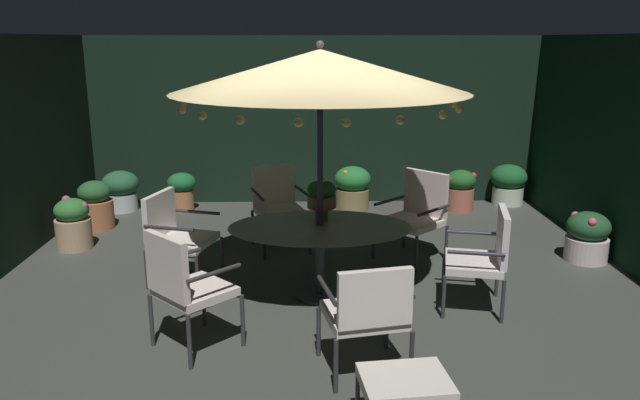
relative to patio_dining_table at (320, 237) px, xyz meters
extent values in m
cube|color=#3E403A|center=(-0.01, 0.04, -0.63)|extent=(7.46, 7.93, 0.02)
cube|color=black|center=(-0.01, 3.85, 0.66)|extent=(7.46, 0.30, 2.57)
cylinder|color=#2B3033|center=(0.00, 0.00, -0.60)|extent=(0.53, 0.53, 0.03)
cylinder|color=#2B3033|center=(0.00, 0.00, -0.27)|extent=(0.09, 0.09, 0.70)
ellipsoid|color=#8D9697|center=(0.00, 0.00, 0.10)|extent=(1.81, 1.25, 0.03)
cylinder|color=#2D2B33|center=(0.00, 0.00, 0.46)|extent=(0.06, 0.06, 2.16)
cone|color=#CEB87C|center=(0.00, 0.00, 1.60)|extent=(2.78, 2.78, 0.40)
sphere|color=#2D2B33|center=(0.00, 0.00, 1.84)|extent=(0.07, 0.07, 0.07)
sphere|color=#F9DB8C|center=(1.27, 0.05, 1.29)|extent=(0.07, 0.07, 0.07)
sphere|color=#F9DB8C|center=(1.20, 0.40, 1.29)|extent=(0.07, 0.07, 0.07)
sphere|color=#F9DB8C|center=(0.96, 0.83, 1.29)|extent=(0.07, 0.07, 0.07)
sphere|color=#F9DB8C|center=(0.59, 1.12, 1.29)|extent=(0.07, 0.07, 0.07)
sphere|color=#F9DB8C|center=(0.18, 1.26, 1.29)|extent=(0.07, 0.07, 0.07)
sphere|color=#F9DB8C|center=(-0.22, 1.25, 1.29)|extent=(0.07, 0.07, 0.07)
sphere|color=#F9DB8C|center=(-0.67, 1.08, 1.29)|extent=(0.07, 0.07, 0.07)
sphere|color=#F9DB8C|center=(-0.94, 0.85, 1.29)|extent=(0.07, 0.07, 0.07)
sphere|color=#F9DB8C|center=(-1.18, 0.47, 1.29)|extent=(0.07, 0.07, 0.07)
sphere|color=#F9DB8C|center=(-1.27, -0.03, 1.29)|extent=(0.07, 0.07, 0.07)
sphere|color=#F9DB8C|center=(-1.20, -0.40, 1.29)|extent=(0.07, 0.07, 0.07)
sphere|color=#F9DB8C|center=(-0.96, -0.83, 1.29)|extent=(0.07, 0.07, 0.07)
sphere|color=#F9DB8C|center=(-0.63, -1.10, 1.29)|extent=(0.07, 0.07, 0.07)
sphere|color=#F9DB8C|center=(-0.19, -1.25, 1.29)|extent=(0.07, 0.07, 0.07)
sphere|color=#F9DB8C|center=(0.17, -1.26, 1.29)|extent=(0.07, 0.07, 0.07)
sphere|color=#F9DB8C|center=(0.58, -1.13, 1.29)|extent=(0.07, 0.07, 0.07)
sphere|color=#F9DB8C|center=(0.98, -0.81, 1.29)|extent=(0.07, 0.07, 0.07)
sphere|color=#F9DB8C|center=(1.21, -0.39, 1.29)|extent=(0.07, 0.07, 0.07)
cylinder|color=#806446|center=(0.02, 0.18, 0.18)|extent=(0.13, 0.13, 0.14)
cylinder|color=#886A4B|center=(0.02, 0.18, 0.31)|extent=(0.29, 0.29, 0.12)
ellipsoid|color=#1A5F31|center=(0.02, 0.18, 0.44)|extent=(0.29, 0.29, 0.17)
sphere|color=#DFD046|center=(0.02, 0.18, 0.50)|extent=(0.10, 0.10, 0.10)
cylinder|color=#32292F|center=(-1.06, 0.63, -0.41)|extent=(0.04, 0.04, 0.41)
cylinder|color=#32292F|center=(-1.24, 0.04, -0.41)|extent=(0.04, 0.04, 0.41)
cylinder|color=#32292F|center=(-1.61, 0.79, -0.41)|extent=(0.04, 0.04, 0.41)
cylinder|color=#32292F|center=(-1.78, 0.19, -0.41)|extent=(0.04, 0.04, 0.41)
cube|color=silver|center=(-1.42, 0.41, -0.17)|extent=(0.70, 0.73, 0.07)
cube|color=silver|center=(-1.68, 0.49, 0.10)|extent=(0.22, 0.58, 0.47)
cylinder|color=#32292F|center=(-1.34, 0.71, 0.06)|extent=(0.53, 0.19, 0.04)
cylinder|color=#32292F|center=(-1.51, 0.11, 0.06)|extent=(0.53, 0.19, 0.04)
cylinder|color=#312F30|center=(-1.06, -0.66, -0.39)|extent=(0.04, 0.04, 0.46)
cylinder|color=#312F30|center=(-0.67, -1.05, -0.39)|extent=(0.04, 0.04, 0.46)
cylinder|color=#312F30|center=(-1.44, -1.03, -0.39)|extent=(0.04, 0.04, 0.46)
cylinder|color=#312F30|center=(-1.05, -1.42, -0.39)|extent=(0.04, 0.04, 0.46)
cube|color=silver|center=(-1.05, -1.04, -0.12)|extent=(0.75, 0.75, 0.07)
cube|color=silver|center=(-1.23, -1.22, 0.16)|extent=(0.41, 0.42, 0.50)
cylinder|color=#312F30|center=(-1.25, -0.84, 0.11)|extent=(0.39, 0.38, 0.04)
cylinder|color=#312F30|center=(-0.86, -1.24, 0.11)|extent=(0.39, 0.38, 0.04)
cylinder|color=#2E2A2C|center=(-0.04, -1.23, -0.41)|extent=(0.04, 0.04, 0.42)
cylinder|color=#2E2A2C|center=(0.53, -1.12, -0.41)|extent=(0.04, 0.04, 0.42)
cylinder|color=#2E2A2C|center=(0.07, -1.78, -0.41)|extent=(0.04, 0.04, 0.42)
cylinder|color=#2E2A2C|center=(0.64, -1.67, -0.41)|extent=(0.04, 0.04, 0.42)
cube|color=silver|center=(0.30, -1.45, -0.16)|extent=(0.67, 0.65, 0.07)
cube|color=silver|center=(0.35, -1.71, 0.09)|extent=(0.56, 0.17, 0.43)
cylinder|color=#2E2A2C|center=(0.02, -1.51, 0.07)|extent=(0.14, 0.53, 0.04)
cylinder|color=#2E2A2C|center=(0.58, -1.39, 0.07)|extent=(0.14, 0.53, 0.04)
cylinder|color=#2D2E34|center=(1.12, -0.56, -0.41)|extent=(0.04, 0.04, 0.41)
cylinder|color=#2D2E34|center=(1.26, 0.04, -0.41)|extent=(0.04, 0.04, 0.41)
cylinder|color=#2D2E34|center=(1.64, -0.67, -0.41)|extent=(0.04, 0.04, 0.41)
cylinder|color=#2D2E34|center=(1.77, -0.07, -0.41)|extent=(0.04, 0.04, 0.41)
cube|color=silver|center=(1.45, -0.32, -0.17)|extent=(0.63, 0.70, 0.07)
cube|color=silver|center=(1.69, -0.37, 0.11)|extent=(0.18, 0.59, 0.49)
cylinder|color=#2D2E34|center=(1.38, -0.62, 0.03)|extent=(0.50, 0.14, 0.04)
cylinder|color=#2D2E34|center=(1.51, -0.01, 0.03)|extent=(0.50, 0.14, 0.04)
cylinder|color=#2B2B2E|center=(1.07, 0.60, -0.41)|extent=(0.04, 0.04, 0.42)
cylinder|color=#2B2B2E|center=(0.65, 1.04, -0.41)|extent=(0.04, 0.04, 0.42)
cylinder|color=#2B2B2E|center=(1.50, 1.00, -0.41)|extent=(0.04, 0.04, 0.42)
cylinder|color=#2B2B2E|center=(1.07, 1.45, -0.41)|extent=(0.04, 0.04, 0.42)
cube|color=silver|center=(1.07, 1.02, -0.17)|extent=(0.83, 0.83, 0.07)
cube|color=silver|center=(1.27, 1.22, 0.13)|extent=(0.45, 0.47, 0.53)
cylinder|color=#2B2B2E|center=(1.28, 0.80, 0.04)|extent=(0.43, 0.41, 0.04)
cylinder|color=#2B2B2E|center=(0.86, 1.25, 0.04)|extent=(0.43, 0.41, 0.04)
cylinder|color=#2A2B34|center=(-0.09, 1.21, -0.40)|extent=(0.04, 0.04, 0.44)
cylinder|color=#2A2B34|center=(-0.63, 1.04, -0.40)|extent=(0.04, 0.04, 0.44)
cylinder|color=#2A2B34|center=(-0.28, 1.78, -0.40)|extent=(0.04, 0.04, 0.44)
cylinder|color=#2A2B34|center=(-0.81, 1.61, -0.40)|extent=(0.04, 0.04, 0.44)
cube|color=#EEE3C4|center=(-0.45, 1.41, -0.14)|extent=(0.70, 0.73, 0.07)
cube|color=#EEE3C4|center=(-0.54, 1.69, 0.13)|extent=(0.53, 0.22, 0.48)
cylinder|color=#2A2B34|center=(-0.19, 1.50, 0.10)|extent=(0.21, 0.56, 0.04)
cylinder|color=#2A2B34|center=(-0.72, 1.33, 0.10)|extent=(0.21, 0.56, 0.04)
cylinder|color=#2A312C|center=(0.20, -2.10, -0.45)|extent=(0.03, 0.03, 0.34)
cylinder|color=#2A312C|center=(0.73, -2.04, -0.45)|extent=(0.03, 0.03, 0.34)
cube|color=silver|center=(0.49, -2.28, -0.24)|extent=(0.61, 0.52, 0.08)
cylinder|color=#AE6F42|center=(-2.00, 3.25, -0.46)|extent=(0.34, 0.34, 0.31)
ellipsoid|color=#1A5F2D|center=(-2.00, 3.25, -0.19)|extent=(0.42, 0.42, 0.30)
sphere|color=#D14C6F|center=(-1.87, 3.21, -0.17)|extent=(0.08, 0.08, 0.08)
sphere|color=#E84B7E|center=(-2.06, 3.36, -0.17)|extent=(0.06, 0.06, 0.06)
sphere|color=#E9527E|center=(-2.07, 3.15, -0.13)|extent=(0.07, 0.07, 0.07)
cylinder|color=beige|center=(3.12, 0.93, -0.48)|extent=(0.48, 0.48, 0.28)
ellipsoid|color=#204828|center=(3.12, 0.93, -0.21)|extent=(0.49, 0.49, 0.34)
sphere|color=#E45867|center=(3.26, 0.96, -0.21)|extent=(0.08, 0.08, 0.08)
sphere|color=#E15666|center=(3.02, 1.07, -0.12)|extent=(0.10, 0.10, 0.10)
sphere|color=#D7506C|center=(3.07, 0.75, -0.10)|extent=(0.09, 0.09, 0.09)
cylinder|color=silver|center=(-2.92, 3.26, -0.49)|extent=(0.47, 0.47, 0.26)
ellipsoid|color=#235536|center=(-2.92, 3.26, -0.21)|extent=(0.55, 0.55, 0.38)
sphere|color=silver|center=(-2.77, 3.28, -0.14)|extent=(0.10, 0.10, 0.10)
sphere|color=silver|center=(-2.88, 3.48, -0.12)|extent=(0.06, 0.06, 0.06)
sphere|color=silver|center=(-3.05, 3.33, -0.20)|extent=(0.10, 0.10, 0.10)
sphere|color=silver|center=(-3.02, 3.14, -0.18)|extent=(0.08, 0.08, 0.08)
sphere|color=silver|center=(-2.83, 3.11, -0.17)|extent=(0.09, 0.09, 0.09)
cylinder|color=#B05D4C|center=(2.19, 3.16, -0.45)|extent=(0.41, 0.41, 0.34)
ellipsoid|color=#1F5623|center=(2.19, 3.16, -0.16)|extent=(0.44, 0.44, 0.31)
sphere|color=red|center=(2.36, 3.13, -0.08)|extent=(0.10, 0.10, 0.10)
sphere|color=#DA2545|center=(2.19, 3.33, -0.14)|extent=(0.07, 0.07, 0.07)
sphere|color=red|center=(2.10, 3.23, -0.09)|extent=(0.10, 0.10, 0.10)
sphere|color=red|center=(2.03, 3.07, -0.12)|extent=(0.08, 0.08, 0.08)
sphere|color=red|center=(2.24, 3.07, -0.13)|extent=(0.07, 0.07, 0.07)
cylinder|color=olive|center=(0.57, 3.30, -0.47)|extent=(0.50, 0.50, 0.30)
ellipsoid|color=#247032|center=(0.57, 3.30, -0.16)|extent=(0.55, 0.55, 0.39)
sphere|color=#D67346|center=(0.70, 3.30, -0.04)|extent=(0.08, 0.08, 0.08)
sphere|color=#D98740|center=(0.51, 3.48, -0.08)|extent=(0.07, 0.07, 0.07)
sphere|color=orange|center=(0.45, 3.16, -0.03)|extent=(0.07, 0.07, 0.07)
cylinder|color=#AD6840|center=(-3.00, 2.36, -0.43)|extent=(0.47, 0.47, 0.38)
ellipsoid|color=#24532B|center=(-3.00, 2.36, -0.11)|extent=(0.44, 0.44, 0.31)
sphere|color=#A94273|center=(-2.85, 2.38, -0.09)|extent=(0.11, 0.11, 0.11)
sphere|color=#B83C82|center=(-3.10, 2.48, -0.07)|extent=(0.07, 0.07, 0.07)
sphere|color=#AD3589|center=(-3.05, 2.21, -0.11)|extent=(0.07, 0.07, 0.07)
cylinder|color=tan|center=(-3.00, 1.51, -0.43)|extent=(0.43, 0.43, 0.37)
ellipsoid|color=#2F6D30|center=(-3.00, 1.51, -0.13)|extent=(0.41, 0.41, 0.29)
sphere|color=#A54775|center=(-2.85, 1.50, -0.08)|extent=(0.11, 0.11, 0.11)
sphere|color=#BD2E83|center=(-2.96, 1.60, -0.05)|extent=(0.09, 0.09, 0.09)
sphere|color=#B5458B|center=(-3.11, 1.65, -0.03)|extent=(0.10, 0.10, 0.10)
sphere|color=#BD3173|center=(-3.12, 1.49, -0.07)|extent=(0.09, 0.09, 0.09)
sphere|color=#BA2C88|center=(-3.07, 1.43, -0.05)|extent=(0.06, 0.06, 0.06)
sphere|color=#B02D8B|center=(-2.93, 1.43, -0.11)|extent=(0.09, 0.09, 0.09)
cylinder|color=beige|center=(3.02, 3.49, -0.48)|extent=(0.47, 0.47, 0.28)
ellipsoid|color=#195226|center=(3.02, 3.49, -0.19)|extent=(0.56, 0.56, 0.39)
sphere|color=silver|center=(3.19, 3.54, -0.15)|extent=(0.09, 0.09, 0.09)
sphere|color=silver|center=(2.97, 3.69, -0.09)|extent=(0.06, 0.06, 0.06)
sphere|color=silver|center=(2.98, 3.36, -0.15)|extent=(0.06, 0.06, 0.06)
camera|label=1|loc=(-0.14, -5.78, 1.89)|focal=34.54mm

